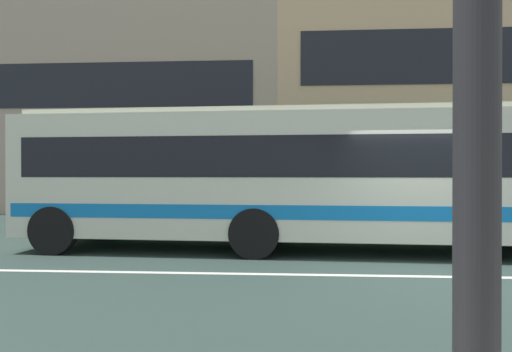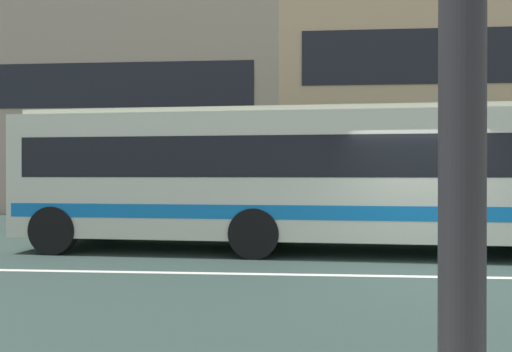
{
  "view_description": "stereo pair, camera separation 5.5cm",
  "coord_description": "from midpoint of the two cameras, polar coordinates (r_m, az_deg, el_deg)",
  "views": [
    {
      "loc": [
        -2.41,
        -8.05,
        1.68
      ],
      "look_at": [
        -3.15,
        2.44,
        1.63
      ],
      "focal_mm": 34.06,
      "sensor_mm": 36.0,
      "label": 1
    },
    {
      "loc": [
        -2.36,
        -8.05,
        1.68
      ],
      "look_at": [
        -3.15,
        2.44,
        1.63
      ],
      "focal_mm": 34.06,
      "sensor_mm": 36.0,
      "label": 2
    }
  ],
  "objects": [
    {
      "name": "lane_centre_line",
      "position": [
        8.56,
        20.48,
        -11.01
      ],
      "size": [
        60.0,
        0.16,
        0.01
      ],
      "primitive_type": "cube",
      "color": "silver",
      "rests_on": "ground_plane"
    },
    {
      "name": "hedge_row_far",
      "position": [
        14.72,
        8.41,
        -3.94
      ],
      "size": [
        18.91,
        1.1,
        1.19
      ],
      "primitive_type": "cube",
      "color": "#28622C",
      "rests_on": "ground_plane"
    },
    {
      "name": "apartment_block_left",
      "position": [
        28.26,
        -22.79,
        6.08
      ],
      "size": [
        24.29,
        11.96,
        9.07
      ],
      "color": "tan",
      "rests_on": "ground_plane"
    },
    {
      "name": "apartment_block_right",
      "position": [
        27.59,
        27.38,
        7.9
      ],
      "size": [
        22.73,
        11.96,
        10.69
      ],
      "color": "tan",
      "rests_on": "ground_plane"
    },
    {
      "name": "ground_plane",
      "position": [
        8.57,
        20.48,
        -11.04
      ],
      "size": [
        160.0,
        160.0,
        0.0
      ],
      "primitive_type": "plane",
      "color": "#2C3C37"
    },
    {
      "name": "transit_bus",
      "position": [
        10.65,
        4.36,
        0.28
      ],
      "size": [
        11.99,
        3.18,
        3.03
      ],
      "color": "beige",
      "rests_on": "ground_plane"
    }
  ]
}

